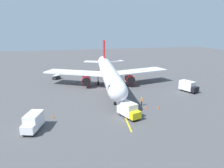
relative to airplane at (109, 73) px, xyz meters
name	(u,v)px	position (x,y,z in m)	size (l,w,h in m)	color
ground_plane	(102,89)	(1.90, 0.85, -4.00)	(220.00, 220.00, 0.00)	#4C4C4F
apron_lead_in_line	(115,94)	(0.05, 6.28, -4.00)	(0.24, 40.00, 0.01)	yellow
airplane	(109,73)	(0.00, 0.00, 0.00)	(34.33, 40.23, 11.50)	white
ground_crew_marshaller	(142,101)	(-2.78, 15.40, -3.12)	(0.44, 0.32, 1.71)	#23232D
box_truck_near_nose	(33,122)	(17.57, 21.36, -2.62)	(3.35, 4.98, 2.62)	white
box_truck_portside	(129,110)	(1.83, 20.43, -2.62)	(3.22, 4.97, 2.62)	yellow
box_truck_starboard_side	(188,86)	(-17.78, 9.32, -2.62)	(3.27, 4.98, 2.62)	black
baggage_cart_rear_apron	(56,77)	(12.87, -13.84, -3.35)	(2.57, 2.95, 1.27)	black
safety_cone_nose_left	(53,116)	(14.60, 17.16, -3.73)	(0.32, 0.32, 0.55)	#F2590F
safety_cone_nose_right	(158,107)	(-5.27, 17.80, -3.73)	(0.32, 0.32, 0.55)	#F2590F
safety_cone_wing_port	(146,108)	(-2.79, 17.60, -3.73)	(0.32, 0.32, 0.55)	#F2590F
safety_cone_wing_starboard	(142,99)	(-4.14, 12.40, -3.73)	(0.32, 0.32, 0.55)	#F2590F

